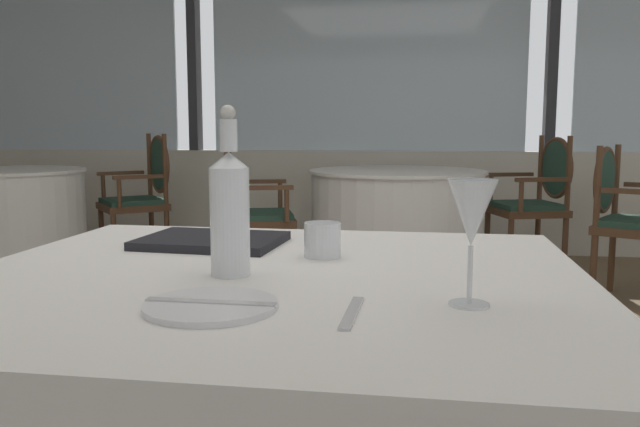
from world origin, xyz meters
name	(u,v)px	position (x,y,z in m)	size (l,w,h in m)	color
window_wall_far	(365,126)	(0.00, 3.62, 1.06)	(9.64, 0.14, 2.65)	silver
side_plate	(211,306)	(0.16, -0.98, 0.76)	(0.21, 0.21, 0.01)	white
butter_knife	(211,302)	(0.16, -0.98, 0.76)	(0.21, 0.02, 0.00)	silver
dinner_fork	(352,313)	(0.38, -0.98, 0.76)	(0.17, 0.02, 0.00)	silver
water_bottle	(230,209)	(0.13, -0.75, 0.88)	(0.07, 0.07, 0.32)	white
wine_glass	(472,216)	(0.56, -0.90, 0.90)	(0.08, 0.08, 0.20)	white
water_tumbler	(322,240)	(0.27, -0.55, 0.79)	(0.08, 0.08, 0.08)	white
menu_book	(212,241)	(-0.01, -0.45, 0.76)	(0.32, 0.25, 0.02)	black
background_table_0	(397,224)	(0.32, 2.54, 0.38)	(1.22, 1.22, 0.75)	white
dining_chair_0_0	(247,205)	(-0.67, 2.24, 0.53)	(0.58, 0.62, 0.90)	brown
dining_chair_0_1	(538,193)	(1.31, 2.85, 0.58)	(0.58, 0.62, 0.99)	brown
dining_chair_1_0	(627,210)	(1.70, 2.13, 0.55)	(0.63, 0.65, 0.94)	brown
background_table_2	(10,223)	(-2.38, 2.19, 0.38)	(1.05, 1.05, 0.75)	white
dining_chair_2_1	(144,188)	(-1.65, 2.81, 0.58)	(0.65, 0.66, 1.00)	brown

